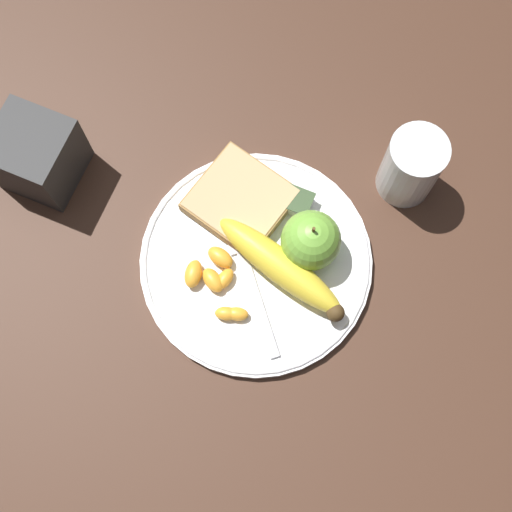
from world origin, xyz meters
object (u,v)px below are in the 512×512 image
fork (247,268)px  jam_packet (296,202)px  juice_glass (411,167)px  banana (280,270)px  condiment_caddy (37,155)px  bread_slice (240,200)px  plate (256,261)px  apple (311,240)px

fork → jam_packet: bearing=-53.9°
juice_glass → jam_packet: juice_glass is taller
banana → condiment_caddy: (0.33, -0.02, 0.01)m
banana → bread_slice: banana is taller
juice_glass → bread_slice: (0.18, 0.11, -0.02)m
plate → banana: size_ratio=1.53×
plate → fork: bearing=63.7°
plate → juice_glass: (-0.13, -0.17, 0.04)m
fork → condiment_caddy: (0.29, -0.03, 0.03)m
plate → condiment_caddy: size_ratio=3.08×
plate → jam_packet: 0.09m
jam_packet → condiment_caddy: condiment_caddy is taller
bread_slice → jam_packet: bearing=-159.2°
juice_glass → condiment_caddy: (0.43, 0.16, -0.00)m
plate → juice_glass: bearing=-127.5°
plate → fork: fork is taller
fork → banana: bearing=-118.0°
juice_glass → jam_packet: 0.14m
juice_glass → banana: bearing=60.8°
plate → apple: apple is taller
banana → juice_glass: bearing=-119.2°
banana → fork: 0.04m
plate → condiment_caddy: 0.30m
fork → condiment_caddy: 0.29m
plate → apple: bearing=-144.6°
bread_slice → fork: size_ratio=0.84×
fork → jam_packet: jam_packet is taller
banana → jam_packet: size_ratio=4.69×
juice_glass → banana: 0.20m
apple → bread_slice: size_ratio=0.61×
juice_glass → fork: juice_glass is taller
plate → juice_glass: size_ratio=2.80×
juice_glass → apple: 0.15m
plate → banana: banana is taller
bread_slice → jam_packet: (-0.06, -0.02, -0.00)m
juice_glass → plate: bearing=52.5°
apple → banana: apple is taller
bread_slice → banana: bearing=140.2°
juice_glass → condiment_caddy: bearing=20.6°
jam_packet → condiment_caddy: (0.31, 0.07, 0.02)m
juice_glass → banana: size_ratio=0.55×
fork → plate: bearing=-66.4°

